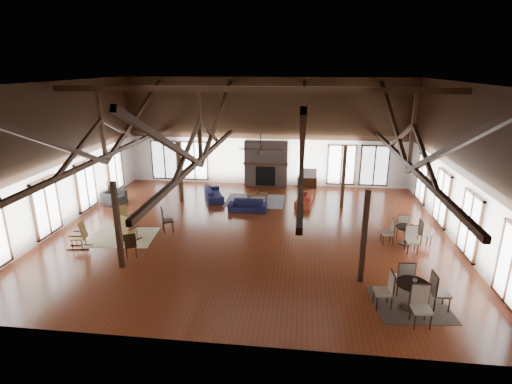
# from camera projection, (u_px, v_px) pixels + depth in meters

# --- Properties ---
(floor) EXTENTS (16.00, 16.00, 0.00)m
(floor) POSITION_uv_depth(u_px,v_px,m) (251.00, 232.00, 16.58)
(floor) COLOR maroon
(floor) RESTS_ON ground
(ceiling) EXTENTS (16.00, 14.00, 0.02)m
(ceiling) POSITION_uv_depth(u_px,v_px,m) (250.00, 82.00, 14.75)
(ceiling) COLOR black
(ceiling) RESTS_ON wall_back
(wall_back) EXTENTS (16.00, 0.02, 6.00)m
(wall_back) POSITION_uv_depth(u_px,v_px,m) (267.00, 133.00, 22.28)
(wall_back) COLOR white
(wall_back) RESTS_ON floor
(wall_front) EXTENTS (16.00, 0.02, 6.00)m
(wall_front) POSITION_uv_depth(u_px,v_px,m) (210.00, 232.00, 9.04)
(wall_front) COLOR white
(wall_front) RESTS_ON floor
(wall_left) EXTENTS (0.02, 14.00, 6.00)m
(wall_left) POSITION_uv_depth(u_px,v_px,m) (60.00, 156.00, 16.56)
(wall_left) COLOR white
(wall_left) RESTS_ON floor
(wall_right) EXTENTS (0.02, 14.00, 6.00)m
(wall_right) POSITION_uv_depth(u_px,v_px,m) (464.00, 167.00, 14.77)
(wall_right) COLOR white
(wall_right) RESTS_ON floor
(roof_truss) EXTENTS (15.60, 14.07, 3.14)m
(roof_truss) POSITION_uv_depth(u_px,v_px,m) (250.00, 135.00, 15.35)
(roof_truss) COLOR #301D0D
(roof_truss) RESTS_ON wall_back
(post_grid) EXTENTS (8.16, 7.16, 3.05)m
(post_grid) POSITION_uv_depth(u_px,v_px,m) (251.00, 197.00, 16.11)
(post_grid) COLOR #301D0D
(post_grid) RESTS_ON floor
(fireplace) EXTENTS (2.50, 0.69, 2.60)m
(fireplace) POSITION_uv_depth(u_px,v_px,m) (266.00, 164.00, 22.49)
(fireplace) COLOR #68584F
(fireplace) RESTS_ON floor
(ceiling_fan) EXTENTS (1.60, 1.60, 0.75)m
(ceiling_fan) POSITION_uv_depth(u_px,v_px,m) (261.00, 148.00, 14.44)
(ceiling_fan) COLOR black
(ceiling_fan) RESTS_ON roof_truss
(sofa_navy_front) EXTENTS (1.83, 0.72, 0.53)m
(sofa_navy_front) POSITION_uv_depth(u_px,v_px,m) (248.00, 206.00, 18.85)
(sofa_navy_front) COLOR #131436
(sofa_navy_front) RESTS_ON floor
(sofa_navy_left) EXTENTS (2.16, 1.43, 0.59)m
(sofa_navy_left) POSITION_uv_depth(u_px,v_px,m) (214.00, 194.00, 20.53)
(sofa_navy_left) COLOR #171A41
(sofa_navy_left) RESTS_ON floor
(sofa_orange) EXTENTS (1.98, 0.96, 0.56)m
(sofa_orange) POSITION_uv_depth(u_px,v_px,m) (304.00, 198.00, 19.84)
(sofa_orange) COLOR maroon
(sofa_orange) RESTS_ON floor
(coffee_table) EXTENTS (1.19, 0.87, 0.41)m
(coffee_table) POSITION_uv_depth(u_px,v_px,m) (257.00, 195.00, 20.13)
(coffee_table) COLOR brown
(coffee_table) RESTS_ON floor
(vase) EXTENTS (0.22, 0.22, 0.19)m
(vase) POSITION_uv_depth(u_px,v_px,m) (258.00, 192.00, 20.13)
(vase) COLOR #B2B2B2
(vase) RESTS_ON coffee_table
(armchair) EXTENTS (1.20, 1.11, 0.67)m
(armchair) POSITION_uv_depth(u_px,v_px,m) (114.00, 198.00, 19.80)
(armchair) COLOR #2A2A2C
(armchair) RESTS_ON floor
(side_table_lamp) EXTENTS (0.46, 0.46, 1.18)m
(side_table_lamp) POSITION_uv_depth(u_px,v_px,m) (109.00, 193.00, 20.10)
(side_table_lamp) COLOR black
(side_table_lamp) RESTS_ON floor
(rocking_chair_a) EXTENTS (0.89, 1.04, 1.19)m
(rocking_chair_a) POSITION_uv_depth(u_px,v_px,m) (121.00, 219.00, 16.39)
(rocking_chair_a) COLOR olive
(rocking_chair_a) RESTS_ON floor
(rocking_chair_b) EXTENTS (0.73, 0.94, 1.07)m
(rocking_chair_b) POSITION_uv_depth(u_px,v_px,m) (127.00, 230.00, 15.51)
(rocking_chair_b) COLOR olive
(rocking_chair_b) RESTS_ON floor
(rocking_chair_c) EXTENTS (0.89, 0.57, 1.07)m
(rocking_chair_c) POSITION_uv_depth(u_px,v_px,m) (81.00, 235.00, 14.99)
(rocking_chair_c) COLOR olive
(rocking_chair_c) RESTS_ON floor
(side_chair_a) EXTENTS (0.61, 0.61, 1.07)m
(side_chair_a) POSITION_uv_depth(u_px,v_px,m) (165.00, 218.00, 16.39)
(side_chair_a) COLOR black
(side_chair_a) RESTS_ON floor
(side_chair_b) EXTENTS (0.53, 0.53, 0.96)m
(side_chair_b) POSITION_uv_depth(u_px,v_px,m) (130.00, 243.00, 14.21)
(side_chair_b) COLOR black
(side_chair_b) RESTS_ON floor
(cafe_table_near) EXTENTS (2.12, 2.12, 1.10)m
(cafe_table_near) POSITION_uv_depth(u_px,v_px,m) (412.00, 291.00, 11.24)
(cafe_table_near) COLOR black
(cafe_table_near) RESTS_ON floor
(cafe_table_far) EXTENTS (1.90, 1.90, 0.98)m
(cafe_table_far) POSITION_uv_depth(u_px,v_px,m) (406.00, 232.00, 15.32)
(cafe_table_far) COLOR black
(cafe_table_far) RESTS_ON floor
(cup_near) EXTENTS (0.15, 0.15, 0.10)m
(cup_near) POSITION_uv_depth(u_px,v_px,m) (415.00, 280.00, 11.21)
(cup_near) COLOR #B2B2B2
(cup_near) RESTS_ON cafe_table_near
(cup_far) EXTENTS (0.16, 0.16, 0.10)m
(cup_far) POSITION_uv_depth(u_px,v_px,m) (409.00, 225.00, 15.30)
(cup_far) COLOR #B2B2B2
(cup_far) RESTS_ON cafe_table_far
(tv_console) EXTENTS (1.08, 0.41, 0.54)m
(tv_console) POSITION_uv_depth(u_px,v_px,m) (307.00, 182.00, 22.62)
(tv_console) COLOR black
(tv_console) RESTS_ON floor
(television) EXTENTS (0.96, 0.13, 0.55)m
(television) POSITION_uv_depth(u_px,v_px,m) (308.00, 173.00, 22.45)
(television) COLOR #B2B2B2
(television) RESTS_ON tv_console
(rug_tan) EXTENTS (2.74, 2.24, 0.01)m
(rug_tan) POSITION_uv_depth(u_px,v_px,m) (123.00, 237.00, 16.07)
(rug_tan) COLOR #C5B788
(rug_tan) RESTS_ON floor
(rug_navy) EXTENTS (2.95, 2.21, 0.01)m
(rug_navy) POSITION_uv_depth(u_px,v_px,m) (255.00, 201.00, 20.35)
(rug_navy) COLOR #161F40
(rug_navy) RESTS_ON floor
(rug_dark) EXTENTS (2.27, 2.10, 0.01)m
(rug_dark) POSITION_uv_depth(u_px,v_px,m) (410.00, 305.00, 11.54)
(rug_dark) COLOR black
(rug_dark) RESTS_ON floor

